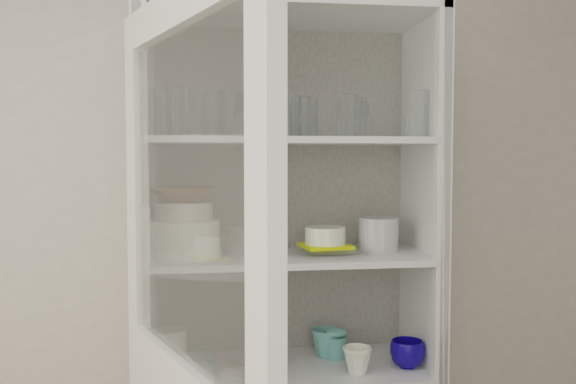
# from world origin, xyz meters

# --- Properties ---
(wall_back) EXTENTS (3.60, 0.02, 2.60)m
(wall_back) POSITION_xyz_m (0.00, 1.50, 1.30)
(wall_back) COLOR #BAB4A9
(wall_back) RESTS_ON ground
(pantry_cabinet) EXTENTS (1.00, 0.45, 2.10)m
(pantry_cabinet) POSITION_xyz_m (0.20, 1.34, 0.94)
(pantry_cabinet) COLOR silver
(pantry_cabinet) RESTS_ON floor
(tumbler_0) EXTENTS (0.07, 0.07, 0.15)m
(tumbler_0) POSITION_xyz_m (-0.21, 1.12, 1.73)
(tumbler_0) COLOR silver
(tumbler_0) RESTS_ON shelf_glass
(tumbler_1) EXTENTS (0.08, 0.08, 0.14)m
(tumbler_1) POSITION_xyz_m (0.02, 1.12, 1.73)
(tumbler_1) COLOR silver
(tumbler_1) RESTS_ON shelf_glass
(tumbler_2) EXTENTS (0.07, 0.07, 0.14)m
(tumbler_2) POSITION_xyz_m (-0.05, 1.14, 1.73)
(tumbler_2) COLOR silver
(tumbler_2) RESTS_ON shelf_glass
(tumbler_3) EXTENTS (0.07, 0.07, 0.13)m
(tumbler_3) POSITION_xyz_m (0.14, 1.12, 1.72)
(tumbler_3) COLOR silver
(tumbler_3) RESTS_ON shelf_glass
(tumbler_4) EXTENTS (0.08, 0.08, 0.13)m
(tumbler_4) POSITION_xyz_m (0.42, 1.17, 1.73)
(tumbler_4) COLOR silver
(tumbler_4) RESTS_ON shelf_glass
(tumbler_5) EXTENTS (0.09, 0.09, 0.14)m
(tumbler_5) POSITION_xyz_m (0.38, 1.14, 1.73)
(tumbler_5) COLOR silver
(tumbler_5) RESTS_ON shelf_glass
(tumbler_6) EXTENTS (0.08, 0.08, 0.15)m
(tumbler_6) POSITION_xyz_m (0.61, 1.12, 1.74)
(tumbler_6) COLOR silver
(tumbler_6) RESTS_ON shelf_glass
(tumbler_7) EXTENTS (0.09, 0.09, 0.14)m
(tumbler_7) POSITION_xyz_m (-0.21, 1.29, 1.73)
(tumbler_7) COLOR silver
(tumbler_7) RESTS_ON shelf_glass
(tumbler_8) EXTENTS (0.09, 0.09, 0.16)m
(tumbler_8) POSITION_xyz_m (-0.06, 1.27, 1.74)
(tumbler_8) COLOR silver
(tumbler_8) RESTS_ON shelf_glass
(tumbler_9) EXTENTS (0.08, 0.08, 0.14)m
(tumbler_9) POSITION_xyz_m (-0.01, 1.27, 1.73)
(tumbler_9) COLOR silver
(tumbler_9) RESTS_ON shelf_glass
(tumbler_10) EXTENTS (0.09, 0.09, 0.14)m
(tumbler_10) POSITION_xyz_m (0.22, 1.27, 1.73)
(tumbler_10) COLOR silver
(tumbler_10) RESTS_ON shelf_glass
(tumbler_11) EXTENTS (0.09, 0.09, 0.14)m
(tumbler_11) POSITION_xyz_m (0.24, 1.27, 1.73)
(tumbler_11) COLOR silver
(tumbler_11) RESTS_ON shelf_glass
(goblet_0) EXTENTS (0.07, 0.07, 0.16)m
(goblet_0) POSITION_xyz_m (0.02, 1.35, 1.74)
(goblet_0) COLOR silver
(goblet_0) RESTS_ON shelf_glass
(goblet_1) EXTENTS (0.08, 0.08, 0.18)m
(goblet_1) POSITION_xyz_m (0.05, 1.37, 1.75)
(goblet_1) COLOR silver
(goblet_1) RESTS_ON shelf_glass
(goblet_2) EXTENTS (0.08, 0.08, 0.17)m
(goblet_2) POSITION_xyz_m (0.18, 1.37, 1.75)
(goblet_2) COLOR silver
(goblet_2) RESTS_ON shelf_glass
(goblet_3) EXTENTS (0.07, 0.07, 0.16)m
(goblet_3) POSITION_xyz_m (0.49, 1.40, 1.74)
(goblet_3) COLOR silver
(goblet_3) RESTS_ON shelf_glass
(plate_stack_front) EXTENTS (0.24, 0.24, 0.13)m
(plate_stack_front) POSITION_xyz_m (-0.16, 1.23, 1.32)
(plate_stack_front) COLOR white
(plate_stack_front) RESTS_ON shelf_plates
(plate_stack_back) EXTENTS (0.23, 0.23, 0.07)m
(plate_stack_back) POSITION_xyz_m (-0.15, 1.38, 1.30)
(plate_stack_back) COLOR white
(plate_stack_back) RESTS_ON shelf_plates
(cream_bowl) EXTENTS (0.23, 0.23, 0.06)m
(cream_bowl) POSITION_xyz_m (-0.16, 1.23, 1.42)
(cream_bowl) COLOR beige
(cream_bowl) RESTS_ON plate_stack_front
(terracotta_bowl) EXTENTS (0.23, 0.23, 0.05)m
(terracotta_bowl) POSITION_xyz_m (-0.16, 1.23, 1.47)
(terracotta_bowl) COLOR brown
(terracotta_bowl) RESTS_ON cream_bowl
(glass_platter) EXTENTS (0.41, 0.41, 0.02)m
(glass_platter) POSITION_xyz_m (0.33, 1.26, 1.27)
(glass_platter) COLOR silver
(glass_platter) RESTS_ON shelf_plates
(yellow_trivet) EXTENTS (0.18, 0.18, 0.01)m
(yellow_trivet) POSITION_xyz_m (0.33, 1.26, 1.28)
(yellow_trivet) COLOR #E7EB0D
(yellow_trivet) RESTS_ON glass_platter
(white_ramekin) EXTENTS (0.14, 0.14, 0.06)m
(white_ramekin) POSITION_xyz_m (0.33, 1.26, 1.32)
(white_ramekin) COLOR white
(white_ramekin) RESTS_ON yellow_trivet
(grey_bowl_stack) EXTENTS (0.14, 0.14, 0.12)m
(grey_bowl_stack) POSITION_xyz_m (0.52, 1.26, 1.32)
(grey_bowl_stack) COLOR #B4B4B4
(grey_bowl_stack) RESTS_ON shelf_plates
(mug_blue) EXTENTS (0.16, 0.16, 0.09)m
(mug_blue) POSITION_xyz_m (0.61, 1.19, 0.91)
(mug_blue) COLOR #0A0775
(mug_blue) RESTS_ON shelf_mugs
(mug_teal) EXTENTS (0.11, 0.11, 0.10)m
(mug_teal) POSITION_xyz_m (0.35, 1.35, 0.91)
(mug_teal) COLOR teal
(mug_teal) RESTS_ON shelf_mugs
(mug_white) EXTENTS (0.12, 0.12, 0.09)m
(mug_white) POSITION_xyz_m (0.42, 1.16, 0.91)
(mug_white) COLOR white
(mug_white) RESTS_ON shelf_mugs
(teal_jar) EXTENTS (0.08, 0.08, 0.10)m
(teal_jar) POSITION_xyz_m (0.38, 1.32, 0.91)
(teal_jar) COLOR teal
(teal_jar) RESTS_ON shelf_mugs
(measuring_cups) EXTENTS (0.11, 0.11, 0.04)m
(measuring_cups) POSITION_xyz_m (0.05, 1.21, 0.88)
(measuring_cups) COLOR silver
(measuring_cups) RESTS_ON shelf_mugs
(white_canister) EXTENTS (0.14, 0.14, 0.13)m
(white_canister) POSITION_xyz_m (-0.21, 1.31, 0.93)
(white_canister) COLOR white
(white_canister) RESTS_ON shelf_mugs
(tumbler_12) EXTENTS (0.08, 0.08, 0.15)m
(tumbler_12) POSITION_xyz_m (-0.17, 1.12, 1.74)
(tumbler_12) COLOR silver
(tumbler_12) RESTS_ON shelf_glass
(tumbler_13) EXTENTS (0.07, 0.07, 0.13)m
(tumbler_13) POSITION_xyz_m (0.26, 1.21, 1.73)
(tumbler_13) COLOR silver
(tumbler_13) RESTS_ON shelf_glass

